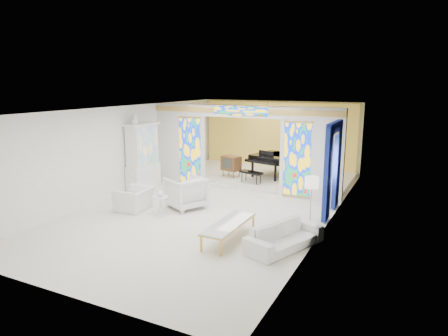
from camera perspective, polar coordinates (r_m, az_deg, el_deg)
The scene contains 24 objects.
floor at distance 12.54m, azimuth -1.22°, elevation -5.35°, with size 12.00×12.00×0.00m, color white.
ceiling at distance 11.99m, azimuth -1.28°, elevation 8.47°, with size 7.00×12.00×0.02m, color silver.
wall_back at distance 17.65m, azimuth 7.79°, elevation 4.62°, with size 7.00×0.02×3.00m, color silver.
wall_front at distance 7.54m, azimuth -22.89°, elevation -6.29°, with size 7.00×0.02×3.00m, color silver.
wall_left at distance 14.11m, azimuth -13.98°, elevation 2.52°, with size 0.02×12.00×3.00m, color silver.
wall_right at distance 11.04m, azimuth 15.09°, elevation -0.13°, with size 0.02×12.00×3.00m, color silver.
partition_wall at distance 13.93m, azimuth 2.54°, elevation 3.38°, with size 7.00×0.22×3.00m.
stained_glass_left at distance 14.81m, azimuth -4.85°, elevation 2.49°, with size 0.90×0.04×2.40m, color gold.
stained_glass_right at distance 13.21m, azimuth 10.42°, elevation 1.17°, with size 0.90×0.04×2.40m, color gold.
stained_glass_transom at distance 13.70m, azimuth 2.40°, elevation 8.15°, with size 2.00×0.04×0.34m, color gold.
alcove_platform at distance 16.14m, azimuth 5.50°, elevation -1.11°, with size 6.80×3.80×0.18m, color white.
gold_curtain_back at distance 17.54m, azimuth 7.66°, elevation 4.58°, with size 6.70×0.10×2.90m, color #FCE157.
chandelier at distance 15.60m, azimuth 6.24°, elevation 7.57°, with size 0.48×0.48×0.30m, color gold.
blue_drapes at distance 11.72m, azimuth 15.31°, elevation 0.94°, with size 0.14×1.85×2.65m.
china_cabinet at distance 14.45m, azimuth -11.53°, elevation 1.52°, with size 0.56×1.46×2.72m.
armchair_left at distance 12.32m, azimuth -12.67°, elevation -4.34°, with size 1.03×0.90×0.67m, color silver.
armchair_right at distance 12.24m, azimuth -5.46°, elevation -3.50°, with size 1.03×1.06×0.96m, color white.
sofa at distance 9.43m, azimuth 8.64°, elevation -9.60°, with size 2.00×0.78×0.58m, color white.
side_table at distance 11.68m, azimuth -9.05°, elevation -4.94°, with size 0.50×0.50×0.56m.
vase at distance 11.59m, azimuth -9.10°, elevation -3.52°, with size 0.20×0.20×0.21m, color silver.
coffee_table at distance 9.75m, azimuth 0.74°, elevation -8.00°, with size 0.62×1.99×0.44m.
floor_lamp at distance 10.33m, azimuth 12.42°, elevation -2.40°, with size 0.45×0.45×1.43m.
grand_piano at distance 15.61m, azimuth 7.74°, elevation 1.42°, with size 2.12×2.77×1.06m.
tv_console at distance 15.45m, azimuth 1.01°, elevation 0.68°, with size 0.79×0.64×0.80m.
Camera 1 is at (5.52, -10.62, 3.75)m, focal length 32.00 mm.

